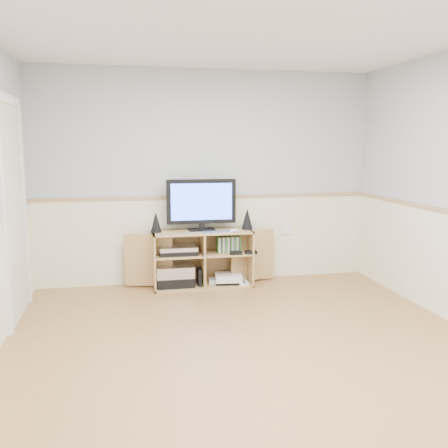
{
  "coord_description": "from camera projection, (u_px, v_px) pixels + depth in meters",
  "views": [
    {
      "loc": [
        -0.96,
        -3.59,
        1.63
      ],
      "look_at": [
        0.01,
        1.2,
        0.85
      ],
      "focal_mm": 40.0,
      "sensor_mm": 36.0,
      "label": 1
    }
  ],
  "objects": [
    {
      "name": "wall_outlet",
      "position": [
        286.0,
        229.0,
        6.18
      ],
      "size": [
        0.12,
        0.03,
        0.12
      ],
      "primitive_type": "cube",
      "color": "white",
      "rests_on": "wall_back"
    },
    {
      "name": "media_cabinet",
      "position": [
        202.0,
        257.0,
        5.84
      ],
      "size": [
        1.78,
        0.43,
        0.65
      ],
      "color": "tan",
      "rests_on": "floor"
    },
    {
      "name": "game_consoles",
      "position": [
        227.0,
        279.0,
        5.88
      ],
      "size": [
        0.46,
        0.3,
        0.11
      ],
      "color": "white",
      "rests_on": "media_cabinet"
    },
    {
      "name": "speaker_left",
      "position": [
        156.0,
        222.0,
        5.64
      ],
      "size": [
        0.13,
        0.13,
        0.23
      ],
      "primitive_type": "cone",
      "color": "black",
      "rests_on": "media_cabinet"
    },
    {
      "name": "av_components",
      "position": [
        176.0,
        269.0,
        5.75
      ],
      "size": [
        0.51,
        0.32,
        0.47
      ],
      "color": "black",
      "rests_on": "media_cabinet"
    },
    {
      "name": "monitor",
      "position": [
        201.0,
        203.0,
        5.74
      ],
      "size": [
        0.8,
        0.18,
        0.59
      ],
      "color": "black",
      "rests_on": "media_cabinet"
    },
    {
      "name": "keyboard",
      "position": [
        217.0,
        232.0,
        5.64
      ],
      "size": [
        0.33,
        0.15,
        0.01
      ],
      "primitive_type": "cube",
      "rotation": [
        0.0,
        0.0,
        0.05
      ],
      "color": "silver",
      "rests_on": "media_cabinet"
    },
    {
      "name": "speaker_right",
      "position": [
        247.0,
        219.0,
        5.85
      ],
      "size": [
        0.13,
        0.13,
        0.25
      ],
      "primitive_type": "cone",
      "color": "black",
      "rests_on": "media_cabinet"
    },
    {
      "name": "room",
      "position": [
        243.0,
        199.0,
        3.84
      ],
      "size": [
        4.04,
        4.54,
        2.54
      ],
      "color": "tan",
      "rests_on": "ground"
    },
    {
      "name": "game_cases",
      "position": [
        228.0,
        244.0,
        5.81
      ],
      "size": [
        0.27,
        0.13,
        0.19
      ],
      "primitive_type": "cube",
      "color": "#3F8C3F",
      "rests_on": "media_cabinet"
    },
    {
      "name": "mouse",
      "position": [
        234.0,
        230.0,
        5.67
      ],
      "size": [
        0.1,
        0.07,
        0.04
      ],
      "primitive_type": "ellipsoid",
      "rotation": [
        0.0,
        0.0,
        -0.03
      ],
      "color": "white",
      "rests_on": "media_cabinet"
    }
  ]
}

